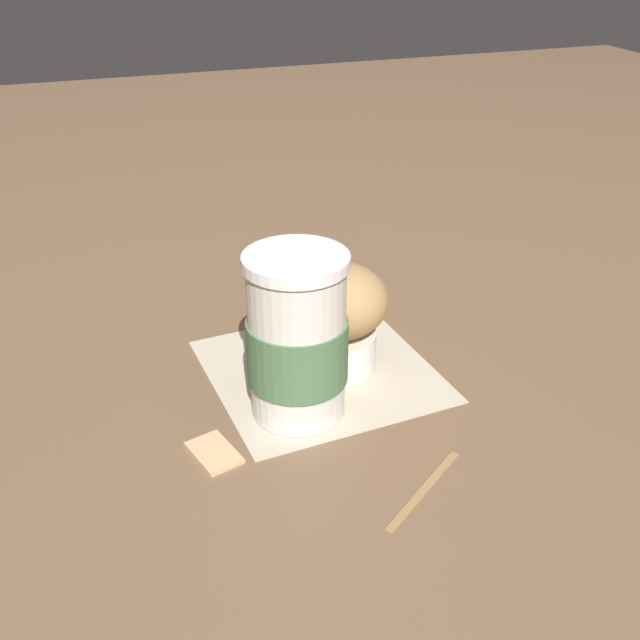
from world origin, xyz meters
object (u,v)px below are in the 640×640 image
Objects in this scene: muffin at (336,312)px; sugar_packet at (214,451)px; coffee_cup at (297,340)px; banana at (333,313)px.

muffin reaches higher than sugar_packet.
sugar_packet is at bearing 123.52° from muffin.
coffee_cup is 0.08m from muffin.
coffee_cup is 3.07× the size of sugar_packet.
muffin is 2.20× the size of sugar_packet.
coffee_cup is at bearing 135.59° from muffin.
banana reaches higher than sugar_packet.
banana is (0.08, -0.02, -0.05)m from muffin.
muffin is at bearing 161.74° from banana.
muffin is (0.06, -0.06, -0.01)m from coffee_cup.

